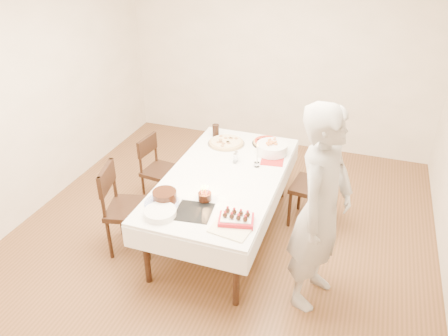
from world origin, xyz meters
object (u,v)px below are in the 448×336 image
(dining_table, at_px, (224,205))
(birthday_cake, at_px, (205,193))
(chair_right_savory, at_px, (313,187))
(pasta_bowl, at_px, (272,148))
(pizza_white, at_px, (226,142))
(layer_cake, at_px, (165,197))
(taper_candle, at_px, (257,155))
(person, at_px, (321,210))
(pizza_pepperoni, at_px, (267,142))
(chair_left_dessert, at_px, (131,209))
(cola_glass, at_px, (216,130))
(strawberry_box, at_px, (236,219))
(chair_left_savory, at_px, (162,171))

(dining_table, relative_size, birthday_cake, 15.72)
(chair_right_savory, bearing_deg, pasta_bowl, 175.52)
(pizza_white, bearing_deg, layer_cake, -96.50)
(pasta_bowl, bearing_deg, taper_candle, -102.83)
(taper_candle, bearing_deg, person, -47.90)
(pizza_pepperoni, distance_m, layer_cake, 1.60)
(chair_left_dessert, relative_size, person, 0.51)
(person, relative_size, pasta_bowl, 5.46)
(dining_table, distance_m, person, 1.34)
(cola_glass, bearing_deg, taper_candle, -39.89)
(strawberry_box, bearing_deg, pizza_white, 112.22)
(taper_candle, bearing_deg, pizza_white, 140.55)
(dining_table, height_order, taper_candle, taper_candle)
(dining_table, bearing_deg, cola_glass, 115.34)
(dining_table, height_order, pizza_white, pizza_white)
(pizza_white, bearing_deg, pizza_pepperoni, 19.93)
(taper_candle, height_order, cola_glass, taper_candle)
(taper_candle, xyz_separation_m, cola_glass, (-0.67, 0.56, -0.06))
(chair_left_dessert, distance_m, strawberry_box, 1.24)
(dining_table, xyz_separation_m, pizza_white, (-0.21, 0.68, 0.40))
(person, xyz_separation_m, taper_candle, (-0.79, 0.87, -0.06))
(taper_candle, distance_m, layer_cake, 1.12)
(person, distance_m, taper_candle, 1.17)
(chair_left_dessert, height_order, birthday_cake, chair_left_dessert)
(chair_left_savory, distance_m, chair_left_dessert, 0.89)
(pasta_bowl, height_order, layer_cake, pasta_bowl)
(pizza_white, distance_m, layer_cake, 1.33)
(taper_candle, bearing_deg, strawberry_box, -84.61)
(dining_table, distance_m, chair_left_dessert, 0.98)
(chair_left_savory, bearing_deg, taper_candle, -177.25)
(pizza_white, bearing_deg, pasta_bowl, -4.94)
(cola_glass, height_order, birthday_cake, cola_glass)
(pizza_white, height_order, strawberry_box, strawberry_box)
(pasta_bowl, bearing_deg, layer_cake, -119.17)
(dining_table, distance_m, birthday_cake, 0.68)
(taper_candle, xyz_separation_m, birthday_cake, (-0.29, -0.78, -0.06))
(cola_glass, distance_m, birthday_cake, 1.40)
(person, height_order, layer_cake, person)
(person, xyz_separation_m, birthday_cake, (-1.07, 0.09, -0.12))
(dining_table, height_order, chair_right_savory, chair_right_savory)
(chair_right_savory, xyz_separation_m, chair_left_dessert, (-1.68, -1.05, 0.01))
(cola_glass, bearing_deg, person, -44.49)
(person, bearing_deg, strawberry_box, 117.16)
(person, xyz_separation_m, pasta_bowl, (-0.71, 1.22, -0.13))
(person, distance_m, strawberry_box, 0.72)
(chair_left_savory, distance_m, birthday_cake, 1.31)
(chair_left_savory, bearing_deg, chair_right_savory, -168.11)
(pasta_bowl, distance_m, cola_glass, 0.78)
(chair_left_dessert, height_order, layer_cake, chair_left_dessert)
(layer_cake, relative_size, birthday_cake, 2.10)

